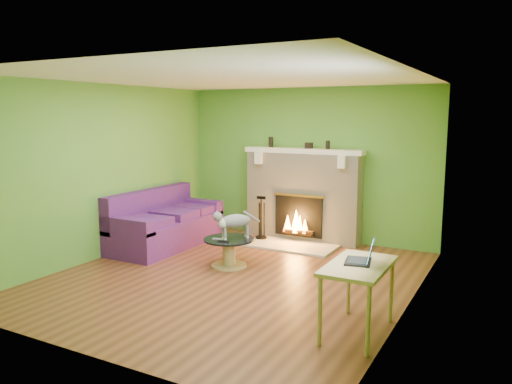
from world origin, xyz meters
TOP-DOWN VIEW (x-y plane):
  - floor at (0.00, 0.00)m, footprint 5.00×5.00m
  - ceiling at (0.00, 0.00)m, footprint 5.00×5.00m
  - wall_back at (0.00, 2.50)m, footprint 5.00×0.00m
  - wall_front at (0.00, -2.50)m, footprint 5.00×0.00m
  - wall_left at (-2.25, 0.00)m, footprint 0.00×5.00m
  - wall_right at (2.25, 0.00)m, footprint 0.00×5.00m
  - window_frame at (2.24, -0.90)m, footprint 0.00×1.20m
  - window_pane at (2.23, -0.90)m, footprint 0.00×1.06m
  - fireplace at (0.00, 2.32)m, footprint 2.10×0.46m
  - hearth at (0.00, 1.80)m, footprint 1.50×0.75m
  - mantel at (0.00, 2.30)m, footprint 2.10×0.28m
  - sofa at (-1.86, 0.86)m, footprint 0.92×2.05m
  - coffee_table at (-0.31, 0.38)m, footprint 0.72×0.72m
  - desk at (1.95, -0.89)m, footprint 0.55×0.95m
  - cat at (-0.23, 0.43)m, footprint 0.62×0.67m
  - remote_silver at (-0.41, 0.26)m, footprint 0.18×0.08m
  - remote_black at (-0.29, 0.20)m, footprint 0.16×0.06m
  - laptop at (1.93, -0.84)m, footprint 0.34×0.37m
  - fire_tools at (-0.62, 1.95)m, footprint 0.20×0.20m
  - mantel_vase_left at (-0.62, 2.33)m, footprint 0.08×0.08m
  - mantel_vase_right at (0.43, 2.33)m, footprint 0.07×0.07m
  - mantel_box at (0.09, 2.33)m, footprint 0.12×0.08m

SIDE VIEW (x-z plane):
  - floor at x=0.00m, z-range 0.00..0.00m
  - hearth at x=0.00m, z-range 0.00..0.03m
  - coffee_table at x=-0.31m, z-range 0.03..0.44m
  - sofa at x=-1.86m, z-range -0.10..0.81m
  - fire_tools at x=-0.62m, z-range 0.03..0.77m
  - remote_black at x=-0.29m, z-range 0.41..0.42m
  - remote_silver at x=-0.41m, z-range 0.41..0.42m
  - cat at x=-0.23m, z-range 0.41..0.82m
  - desk at x=1.95m, z-range 0.27..0.97m
  - fireplace at x=0.00m, z-range -0.02..1.56m
  - laptop at x=1.93m, z-range 0.71..0.95m
  - wall_back at x=0.00m, z-range -1.20..3.80m
  - wall_front at x=0.00m, z-range -1.20..3.80m
  - wall_left at x=-2.25m, z-range -1.20..3.80m
  - wall_right at x=2.25m, z-range -1.20..3.80m
  - mantel at x=0.00m, z-range 1.50..1.58m
  - window_frame at x=2.24m, z-range 0.95..2.15m
  - window_pane at x=2.23m, z-range 1.02..2.08m
  - mantel_box at x=0.09m, z-range 1.58..1.68m
  - mantel_vase_right at x=0.43m, z-range 1.58..1.72m
  - mantel_vase_left at x=-0.62m, z-range 1.58..1.76m
  - ceiling at x=0.00m, z-range 2.60..2.60m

